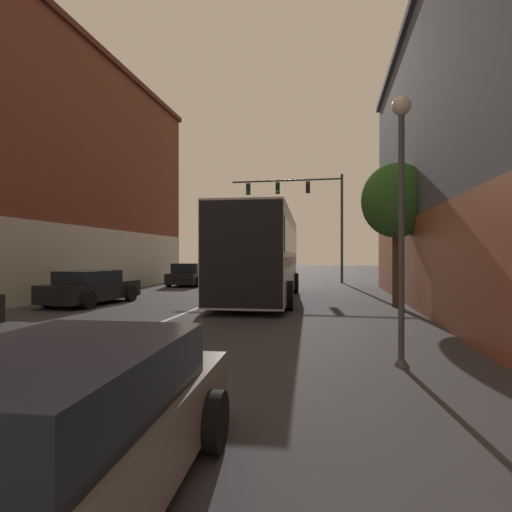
{
  "coord_description": "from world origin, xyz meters",
  "views": [
    {
      "loc": [
        4.62,
        2.25,
        1.84
      ],
      "look_at": [
        1.9,
        16.74,
        1.84
      ],
      "focal_mm": 28.0,
      "sensor_mm": 36.0,
      "label": 1
    }
  ],
  "objects_px": {
    "traffic_signal_gantry": "(306,204)",
    "street_lamp": "(401,208)",
    "bus": "(261,252)",
    "hatchback_foreground": "(37,448)",
    "parked_car_left_near": "(190,275)",
    "parked_car_left_mid": "(91,288)",
    "street_tree_near": "(396,201)"
  },
  "relations": [
    {
      "from": "hatchback_foreground",
      "to": "parked_car_left_mid",
      "type": "relative_size",
      "value": 1.04
    },
    {
      "from": "hatchback_foreground",
      "to": "traffic_signal_gantry",
      "type": "relative_size",
      "value": 0.56
    },
    {
      "from": "traffic_signal_gantry",
      "to": "street_tree_near",
      "type": "height_order",
      "value": "traffic_signal_gantry"
    },
    {
      "from": "parked_car_left_mid",
      "to": "street_lamp",
      "type": "height_order",
      "value": "street_lamp"
    },
    {
      "from": "traffic_signal_gantry",
      "to": "street_tree_near",
      "type": "relative_size",
      "value": 1.5
    },
    {
      "from": "hatchback_foreground",
      "to": "street_lamp",
      "type": "xyz_separation_m",
      "value": [
        3.06,
        4.69,
        2.06
      ]
    },
    {
      "from": "hatchback_foreground",
      "to": "street_tree_near",
      "type": "height_order",
      "value": "street_tree_near"
    },
    {
      "from": "bus",
      "to": "street_lamp",
      "type": "bearing_deg",
      "value": -159.95
    },
    {
      "from": "bus",
      "to": "traffic_signal_gantry",
      "type": "relative_size",
      "value": 1.32
    },
    {
      "from": "traffic_signal_gantry",
      "to": "street_lamp",
      "type": "xyz_separation_m",
      "value": [
        2.85,
        -20.89,
        -2.85
      ]
    },
    {
      "from": "parked_car_left_mid",
      "to": "traffic_signal_gantry",
      "type": "relative_size",
      "value": 0.54
    },
    {
      "from": "street_tree_near",
      "to": "hatchback_foreground",
      "type": "bearing_deg",
      "value": -108.26
    },
    {
      "from": "street_tree_near",
      "to": "parked_car_left_mid",
      "type": "bearing_deg",
      "value": -173.36
    },
    {
      "from": "bus",
      "to": "hatchback_foreground",
      "type": "distance_m",
      "value": 14.32
    },
    {
      "from": "parked_car_left_mid",
      "to": "street_lamp",
      "type": "distance_m",
      "value": 12.34
    },
    {
      "from": "parked_car_left_near",
      "to": "street_lamp",
      "type": "xyz_separation_m",
      "value": [
        9.79,
        -16.67,
        1.99
      ]
    },
    {
      "from": "parked_car_left_near",
      "to": "traffic_signal_gantry",
      "type": "bearing_deg",
      "value": -60.0
    },
    {
      "from": "bus",
      "to": "street_tree_near",
      "type": "distance_m",
      "value": 5.69
    },
    {
      "from": "parked_car_left_near",
      "to": "street_lamp",
      "type": "distance_m",
      "value": 19.43
    },
    {
      "from": "hatchback_foreground",
      "to": "street_lamp",
      "type": "bearing_deg",
      "value": -36.04
    },
    {
      "from": "parked_car_left_near",
      "to": "street_lamp",
      "type": "relative_size",
      "value": 0.94
    },
    {
      "from": "parked_car_left_near",
      "to": "parked_car_left_mid",
      "type": "relative_size",
      "value": 1.01
    },
    {
      "from": "hatchback_foreground",
      "to": "traffic_signal_gantry",
      "type": "distance_m",
      "value": 26.05
    },
    {
      "from": "parked_car_left_mid",
      "to": "parked_car_left_near",
      "type": "bearing_deg",
      "value": 3.54
    },
    {
      "from": "hatchback_foreground",
      "to": "bus",
      "type": "bearing_deg",
      "value": 1.0
    },
    {
      "from": "hatchback_foreground",
      "to": "street_lamp",
      "type": "height_order",
      "value": "street_lamp"
    },
    {
      "from": "hatchback_foreground",
      "to": "parked_car_left_near",
      "type": "distance_m",
      "value": 22.39
    },
    {
      "from": "bus",
      "to": "parked_car_left_mid",
      "type": "xyz_separation_m",
      "value": [
        -6.09,
        -2.78,
        -1.37
      ]
    },
    {
      "from": "street_lamp",
      "to": "hatchback_foreground",
      "type": "bearing_deg",
      "value": -123.09
    },
    {
      "from": "hatchback_foreground",
      "to": "parked_car_left_near",
      "type": "xyz_separation_m",
      "value": [
        -6.73,
        21.36,
        0.08
      ]
    },
    {
      "from": "bus",
      "to": "street_lamp",
      "type": "xyz_separation_m",
      "value": [
        4.04,
        -9.53,
        0.64
      ]
    },
    {
      "from": "parked_car_left_mid",
      "to": "street_lamp",
      "type": "relative_size",
      "value": 0.93
    }
  ]
}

